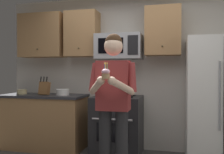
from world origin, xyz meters
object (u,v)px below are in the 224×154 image
Objects in this scene: refrigerator at (219,101)px; person at (113,99)px; oven_range at (117,125)px; knife_block at (44,88)px; bowl_large_white at (63,92)px; bowl_small_colored at (22,92)px; cupcake at (106,74)px; microwave at (119,47)px.

refrigerator is 1.65m from person.
person is at bearing -79.85° from oven_range.
knife_block is 1.46× the size of bowl_large_white.
knife_block reaches higher than bowl_small_colored.
refrigerator reaches higher than bowl_small_colored.
cupcake is at bearing -90.00° from person.
refrigerator is 1.02× the size of person.
microwave is 0.41× the size of refrigerator.
bowl_large_white is 1.26× the size of cupcake.
microwave is at bearing 173.97° from refrigerator.
microwave is at bearing 7.18° from bowl_large_white.
person reaches higher than cupcake.
microwave reaches higher than refrigerator.
person is (0.18, -1.15, -0.72)m from microwave.
knife_block is at bearing 145.27° from person.
knife_block reaches higher than oven_range.
cupcake reaches higher than bowl_small_colored.
bowl_small_colored is at bearing 174.68° from knife_block.
refrigerator reaches higher than oven_range.
oven_range is at bearing -90.02° from microwave.
bowl_large_white is (-0.94, 0.00, 0.51)m from oven_range.
refrigerator reaches higher than knife_block.
bowl_large_white is at bearing 179.06° from refrigerator.
bowl_large_white reaches higher than oven_range.
bowl_large_white is at bearing -172.82° from microwave.
microwave is 1.55m from cupcake.
person reaches higher than bowl_large_white.
oven_range is 1.26× the size of microwave.
refrigerator reaches higher than bowl_large_white.
microwave reaches higher than person.
oven_range is at bearing 178.50° from refrigerator.
oven_range is 1.79m from bowl_small_colored.
microwave reaches higher than bowl_small_colored.
knife_block is (-2.76, 0.01, 0.13)m from refrigerator.
knife_block is 1.89× the size of bowl_small_colored.
microwave is 3.37× the size of bowl_large_white.
bowl_large_white is 1.29× the size of bowl_small_colored.
cupcake is (0.00, -0.33, 0.30)m from person.
bowl_small_colored is (-0.46, 0.04, -0.07)m from knife_block.
oven_range is 1.17m from person.
cupcake reaches higher than knife_block.
person is at bearing -34.73° from knife_block.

